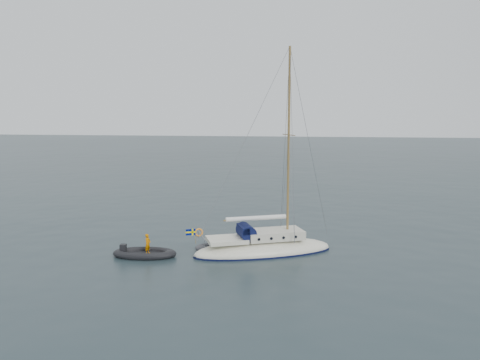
# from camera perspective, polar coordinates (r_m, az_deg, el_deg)

# --- Properties ---
(ground) EXTENTS (300.00, 300.00, 0.00)m
(ground) POSITION_cam_1_polar(r_m,az_deg,el_deg) (27.35, 4.73, -8.37)
(ground) COLOR black
(ground) RESTS_ON ground
(sailboat) EXTENTS (8.32, 2.50, 11.85)m
(sailboat) POSITION_cam_1_polar(r_m,az_deg,el_deg) (26.28, 2.90, -6.99)
(sailboat) COLOR white
(sailboat) RESTS_ON ground
(dinghy) EXTENTS (2.45, 1.11, 0.35)m
(dinghy) POSITION_cam_1_polar(r_m,az_deg,el_deg) (27.13, -2.92, -8.15)
(dinghy) COLOR #49494D
(dinghy) RESTS_ON ground
(rib) EXTENTS (3.50, 1.59, 1.29)m
(rib) POSITION_cam_1_polar(r_m,az_deg,el_deg) (26.29, -11.58, -8.71)
(rib) COLOR black
(rib) RESTS_ON ground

